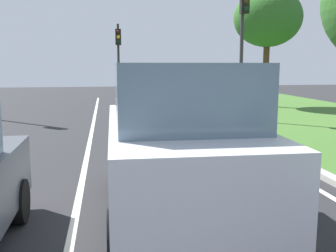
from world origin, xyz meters
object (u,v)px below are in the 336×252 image
Objects in this scene: traffic_light_near_right at (243,30)px; tree_roadside_far at (268,18)px; car_suv_ahead at (177,142)px; traffic_light_far_median at (118,50)px.

tree_roadside_far is at bearing 58.06° from traffic_light_near_right.
traffic_light_near_right is 0.84× the size of tree_roadside_far.
traffic_light_near_right reaches higher than car_suv_ahead.
traffic_light_near_right is at bearing -61.70° from traffic_light_far_median.
traffic_light_far_median is at bearing 118.30° from traffic_light_near_right.
traffic_light_far_median is (-0.19, 17.76, 1.90)m from car_suv_ahead.
tree_roadside_far is (3.07, 4.92, 1.06)m from traffic_light_near_right.
car_suv_ahead is 10.63m from traffic_light_near_right.
car_suv_ahead is 17.87m from traffic_light_far_median.
tree_roadside_far is at bearing -24.33° from traffic_light_far_median.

